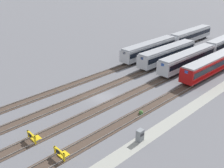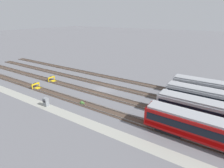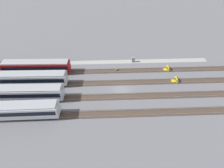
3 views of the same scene
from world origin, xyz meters
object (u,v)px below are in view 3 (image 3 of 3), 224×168
(electrical_cabinet, at_px, (133,60))
(subway_car_front_row_centre, at_px, (23,93))
(bumper_stop_nearest_track, at_px, (167,68))
(weed_clump, at_px, (117,70))
(subway_car_back_row_centre, at_px, (36,67))
(subway_car_front_row_right_inner, at_px, (14,111))
(subway_car_front_row_rightmost, at_px, (30,79))
(bumper_stop_near_inner_track, at_px, (175,80))

(electrical_cabinet, bearing_deg, subway_car_front_row_centre, 28.53)
(bumper_stop_nearest_track, bearing_deg, weed_clump, -1.24)
(subway_car_back_row_centre, distance_m, bumper_stop_nearest_track, 36.08)
(subway_car_front_row_right_inner, relative_size, weed_clump, 19.58)
(subway_car_front_row_rightmost, height_order, electrical_cabinet, subway_car_front_row_rightmost)
(bumper_stop_nearest_track, height_order, weed_clump, bumper_stop_nearest_track)
(subway_car_front_row_right_inner, relative_size, electrical_cabinet, 11.26)
(subway_car_front_row_rightmost, distance_m, weed_clump, 22.63)
(electrical_cabinet, bearing_deg, subway_car_front_row_right_inner, 36.35)
(bumper_stop_nearest_track, height_order, bumper_stop_near_inner_track, same)
(subway_car_front_row_centre, height_order, subway_car_front_row_right_inner, same)
(subway_car_front_row_centre, height_order, subway_car_back_row_centre, same)
(subway_car_front_row_right_inner, height_order, electrical_cabinet, subway_car_front_row_right_inner)
(subway_car_front_row_right_inner, distance_m, weed_clump, 27.06)
(bumper_stop_near_inner_track, xyz_separation_m, weed_clump, (14.88, -5.45, -0.27))
(electrical_cabinet, bearing_deg, subway_car_front_row_rightmost, 19.45)
(bumper_stop_near_inner_track, bearing_deg, electrical_cabinet, -44.41)
(subway_car_front_row_rightmost, height_order, subway_car_back_row_centre, same)
(subway_car_front_row_right_inner, distance_m, bumper_stop_near_inner_track, 38.23)
(subway_car_front_row_rightmost, bearing_deg, bumper_stop_nearest_track, -171.85)
(electrical_cabinet, bearing_deg, weed_clump, 38.39)
(subway_car_front_row_rightmost, distance_m, bumper_stop_near_inner_track, 36.80)
(subway_car_front_row_rightmost, bearing_deg, subway_car_back_row_centre, -90.00)
(electrical_cabinet, xyz_separation_m, weed_clump, (5.16, 4.09, -0.56))
(subway_car_front_row_right_inner, bearing_deg, weed_clump, -144.15)
(subway_car_back_row_centre, bearing_deg, bumper_stop_near_inner_track, 171.99)
(bumper_stop_nearest_track, relative_size, bumper_stop_near_inner_track, 1.00)
(bumper_stop_nearest_track, bearing_deg, bumper_stop_near_inner_track, 98.03)
(bumper_stop_nearest_track, xyz_separation_m, bumper_stop_near_inner_track, (-0.72, 5.14, 0.00))
(subway_car_back_row_centre, distance_m, bumper_stop_near_inner_track, 37.16)
(bumper_stop_nearest_track, xyz_separation_m, electrical_cabinet, (9.00, -4.39, 0.29))
(subway_car_front_row_rightmost, height_order, bumper_stop_near_inner_track, subway_car_front_row_rightmost)
(bumper_stop_nearest_track, height_order, electrical_cabinet, electrical_cabinet)
(bumper_stop_near_inner_track, bearing_deg, bumper_stop_nearest_track, -81.97)
(bumper_stop_near_inner_track, distance_m, electrical_cabinet, 13.62)
(subway_car_front_row_right_inner, bearing_deg, electrical_cabinet, -143.65)
(subway_car_back_row_centre, height_order, bumper_stop_nearest_track, subway_car_back_row_centre)
(subway_car_front_row_rightmost, xyz_separation_m, weed_clump, (-21.89, -5.46, -1.80))
(subway_car_back_row_centre, bearing_deg, bumper_stop_nearest_track, 179.95)
(subway_car_front_row_centre, relative_size, bumper_stop_nearest_track, 9.01)
(bumper_stop_near_inner_track, bearing_deg, subway_car_back_row_centre, -8.01)
(subway_car_front_row_centre, relative_size, bumper_stop_near_inner_track, 9.00)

